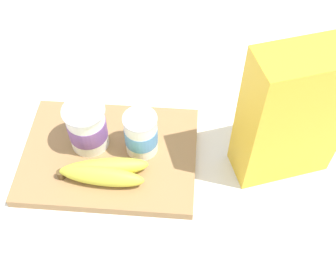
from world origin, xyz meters
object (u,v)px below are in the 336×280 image
Objects in this scene: banana_bunch at (103,172)px; yogurt_cup_back at (141,134)px; cutting_board at (110,155)px; yogurt_cup_front at (87,127)px; cereal_box at (293,116)px.

yogurt_cup_back is at bearing 48.96° from banana_bunch.
cutting_board is 3.41× the size of yogurt_cup_front.
yogurt_cup_back is 0.53× the size of banana_bunch.
yogurt_cup_front is (-0.04, 0.02, 0.06)m from cutting_board.
cereal_box is 0.34m from banana_bunch.
yogurt_cup_front is 0.10m from yogurt_cup_back.
cereal_box is at bearing 12.72° from banana_bunch.
cutting_board is 0.34m from cereal_box.
cutting_board is 0.08m from yogurt_cup_back.
yogurt_cup_back reaches higher than cutting_board.
banana_bunch is (-0.32, -0.07, -0.10)m from cereal_box.
cereal_box is 1.64× the size of banana_bunch.
cereal_box is 0.37m from yogurt_cup_front.
yogurt_cup_front reaches higher than yogurt_cup_back.
yogurt_cup_front is (-0.36, 0.00, -0.07)m from cereal_box.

